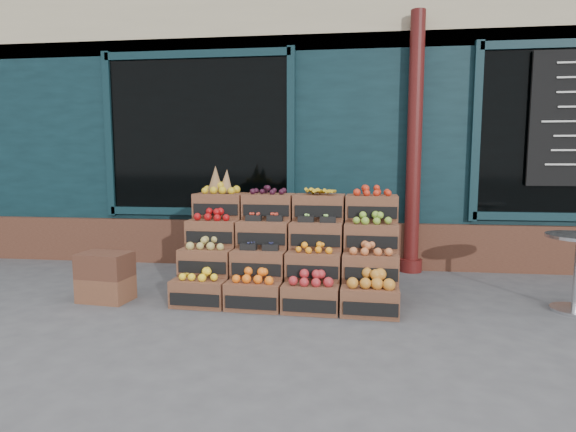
# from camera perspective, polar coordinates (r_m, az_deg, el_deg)

# --- Properties ---
(ground) EXTENTS (60.00, 60.00, 0.00)m
(ground) POSITION_cam_1_polar(r_m,az_deg,el_deg) (4.37, 1.44, -12.28)
(ground) COLOR #4C4C4F
(ground) RESTS_ON ground
(shop_facade) EXTENTS (12.00, 6.24, 4.80)m
(shop_facade) POSITION_cam_1_polar(r_m,az_deg,el_deg) (9.28, 4.91, 12.80)
(shop_facade) COLOR black
(shop_facade) RESTS_ON ground
(crate_display) EXTENTS (2.21, 1.14, 1.36)m
(crate_display) POSITION_cam_1_polar(r_m,az_deg,el_deg) (4.99, 0.23, -4.88)
(crate_display) COLOR brown
(crate_display) RESTS_ON ground
(spare_crates) EXTENTS (0.53, 0.39, 0.49)m
(spare_crates) POSITION_cam_1_polar(r_m,az_deg,el_deg) (5.21, -20.82, -6.76)
(spare_crates) COLOR brown
(spare_crates) RESTS_ON ground
(shopkeeper) EXTENTS (0.89, 0.67, 2.21)m
(shopkeeper) POSITION_cam_1_polar(r_m,az_deg,el_deg) (7.19, -10.11, 4.12)
(shopkeeper) COLOR #144817
(shopkeeper) RESTS_ON ground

